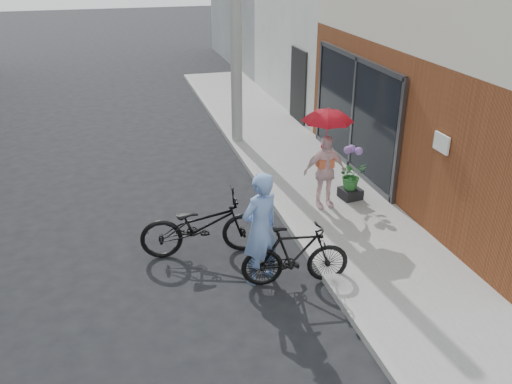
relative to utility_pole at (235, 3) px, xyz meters
name	(u,v)px	position (x,y,z in m)	size (l,w,h in m)	color
ground	(259,272)	(-1.10, -6.00, -3.50)	(80.00, 80.00, 0.00)	black
sidewalk	(332,201)	(1.00, -4.00, -3.44)	(2.20, 24.00, 0.12)	gray
curb	(277,208)	(-0.16, -4.00, -3.44)	(0.12, 24.00, 0.12)	#9E9E99
utility_pole	(235,3)	(0.00, 0.00, 0.00)	(0.28, 0.28, 7.00)	#9E9E99
officer	(260,229)	(-1.14, -6.22, -2.59)	(0.66, 0.43, 1.81)	#7290CB
bike_left	(202,225)	(-1.85, -5.19, -2.96)	(0.72, 2.05, 1.08)	black
bike_right	(295,255)	(-0.65, -6.44, -3.00)	(0.47, 1.65, 0.99)	black
kimono_woman	(325,172)	(0.69, -4.25, -2.66)	(0.84, 0.35, 1.43)	silver
parasol	(328,115)	(0.69, -4.25, -1.55)	(0.90, 0.90, 0.79)	red
planter	(350,193)	(1.36, -4.06, -3.28)	(0.39, 0.39, 0.20)	black
potted_plant	(352,175)	(1.36, -4.06, -2.89)	(0.52, 0.45, 0.58)	#2A6A2D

